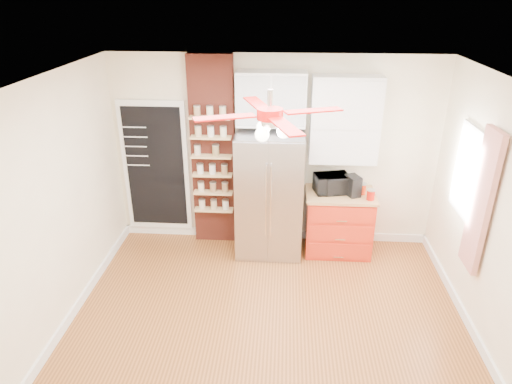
# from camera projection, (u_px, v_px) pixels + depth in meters

# --- Properties ---
(floor) EXTENTS (4.50, 4.50, 0.00)m
(floor) POSITION_uv_depth(u_px,v_px,m) (267.00, 326.00, 5.11)
(floor) COLOR #9B5A27
(floor) RESTS_ON ground
(ceiling) EXTENTS (4.50, 4.50, 0.00)m
(ceiling) POSITION_uv_depth(u_px,v_px,m) (270.00, 84.00, 3.99)
(ceiling) COLOR white
(ceiling) RESTS_ON wall_back
(wall_back) EXTENTS (4.50, 0.02, 2.70)m
(wall_back) POSITION_uv_depth(u_px,v_px,m) (274.00, 153.00, 6.37)
(wall_back) COLOR #FFF4CD
(wall_back) RESTS_ON floor
(wall_front) EXTENTS (4.50, 0.02, 2.70)m
(wall_front) POSITION_uv_depth(u_px,v_px,m) (255.00, 376.00, 2.74)
(wall_front) COLOR #FFF4CD
(wall_front) RESTS_ON floor
(wall_left) EXTENTS (0.02, 4.00, 2.70)m
(wall_left) POSITION_uv_depth(u_px,v_px,m) (50.00, 213.00, 4.69)
(wall_left) COLOR #FFF4CD
(wall_left) RESTS_ON floor
(wall_right) EXTENTS (0.02, 4.00, 2.70)m
(wall_right) POSITION_uv_depth(u_px,v_px,m) (500.00, 227.00, 4.42)
(wall_right) COLOR #FFF4CD
(wall_right) RESTS_ON floor
(chalkboard) EXTENTS (0.95, 0.05, 1.95)m
(chalkboard) POSITION_uv_depth(u_px,v_px,m) (156.00, 167.00, 6.54)
(chalkboard) COLOR white
(chalkboard) RESTS_ON wall_back
(brick_pillar) EXTENTS (0.60, 0.16, 2.70)m
(brick_pillar) POSITION_uv_depth(u_px,v_px,m) (213.00, 153.00, 6.35)
(brick_pillar) COLOR maroon
(brick_pillar) RESTS_ON floor
(fridge) EXTENTS (0.90, 0.70, 1.75)m
(fridge) POSITION_uv_depth(u_px,v_px,m) (269.00, 194.00, 6.23)
(fridge) COLOR #A1A1A6
(fridge) RESTS_ON floor
(upper_glass_cabinet) EXTENTS (0.90, 0.35, 0.70)m
(upper_glass_cabinet) POSITION_uv_depth(u_px,v_px,m) (271.00, 99.00, 5.88)
(upper_glass_cabinet) COLOR white
(upper_glass_cabinet) RESTS_ON wall_back
(red_cabinet) EXTENTS (0.94, 0.64, 0.90)m
(red_cabinet) POSITION_uv_depth(u_px,v_px,m) (338.00, 222.00, 6.40)
(red_cabinet) COLOR red
(red_cabinet) RESTS_ON floor
(upper_shelf_unit) EXTENTS (0.90, 0.30, 1.15)m
(upper_shelf_unit) POSITION_uv_depth(u_px,v_px,m) (345.00, 120.00, 5.96)
(upper_shelf_unit) COLOR white
(upper_shelf_unit) RESTS_ON wall_back
(window) EXTENTS (0.04, 0.75, 1.05)m
(window) POSITION_uv_depth(u_px,v_px,m) (469.00, 173.00, 5.15)
(window) COLOR white
(window) RESTS_ON wall_right
(curtain) EXTENTS (0.06, 0.40, 1.55)m
(curtain) POSITION_uv_depth(u_px,v_px,m) (481.00, 202.00, 4.70)
(curtain) COLOR red
(curtain) RESTS_ON wall_right
(ceiling_fan) EXTENTS (1.40, 1.40, 0.44)m
(ceiling_fan) POSITION_uv_depth(u_px,v_px,m) (270.00, 115.00, 4.11)
(ceiling_fan) COLOR silver
(ceiling_fan) RESTS_ON ceiling
(toaster_oven) EXTENTS (0.52, 0.41, 0.25)m
(toaster_oven) POSITION_uv_depth(u_px,v_px,m) (332.00, 184.00, 6.20)
(toaster_oven) COLOR black
(toaster_oven) RESTS_ON red_cabinet
(coffee_maker) EXTENTS (0.22, 0.26, 0.28)m
(coffee_maker) POSITION_uv_depth(u_px,v_px,m) (353.00, 186.00, 6.10)
(coffee_maker) COLOR black
(coffee_maker) RESTS_ON red_cabinet
(canister_left) EXTENTS (0.14, 0.14, 0.13)m
(canister_left) POSITION_uv_depth(u_px,v_px,m) (371.00, 195.00, 6.00)
(canister_left) COLOR #AD1209
(canister_left) RESTS_ON red_cabinet
(canister_right) EXTENTS (0.13, 0.13, 0.14)m
(canister_right) POSITION_uv_depth(u_px,v_px,m) (362.00, 189.00, 6.17)
(canister_right) COLOR red
(canister_right) RESTS_ON red_cabinet
(pantry_jar_oats) EXTENTS (0.12, 0.12, 0.13)m
(pantry_jar_oats) POSITION_uv_depth(u_px,v_px,m) (197.00, 150.00, 6.22)
(pantry_jar_oats) COLOR #C6B597
(pantry_jar_oats) RESTS_ON brick_pillar
(pantry_jar_beans) EXTENTS (0.12, 0.12, 0.14)m
(pantry_jar_beans) POSITION_uv_depth(u_px,v_px,m) (216.00, 150.00, 6.19)
(pantry_jar_beans) COLOR olive
(pantry_jar_beans) RESTS_ON brick_pillar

